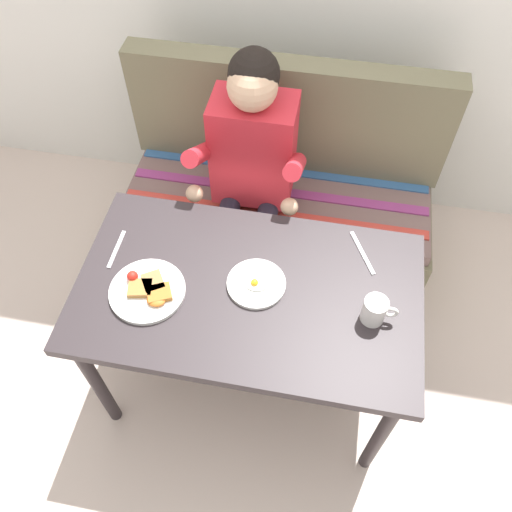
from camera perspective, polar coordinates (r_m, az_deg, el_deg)
The scene contains 9 objects.
ground_plane at distance 2.47m, azimuth -0.65°, elevation -12.75°, with size 8.00×8.00×0.00m, color beige.
table at distance 1.89m, azimuth -0.83°, elevation -4.91°, with size 1.20×0.70×0.73m.
couch at distance 2.60m, azimuth 2.49°, elevation 5.69°, with size 1.44×0.56×1.00m.
person at distance 2.19m, azimuth -0.60°, elevation 9.89°, with size 0.45×0.61×1.21m.
plate_breakfast at distance 1.84m, azimuth -11.66°, elevation -3.65°, with size 0.26×0.26×0.05m.
plate_eggs at distance 1.82m, azimuth 0.03°, elevation -3.00°, with size 0.21×0.21×0.04m.
coffee_mug at distance 1.76m, azimuth 12.80°, elevation -5.74°, with size 0.12×0.08×0.10m.
fork at distance 1.98m, azimuth -14.90°, elevation 0.73°, with size 0.01×0.17×0.01m, color silver.
knife at distance 1.94m, azimuth 11.46°, elevation 0.37°, with size 0.01×0.20×0.01m, color silver.
Camera 1 is at (0.21, -0.96, 2.26)m, focal length 36.85 mm.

